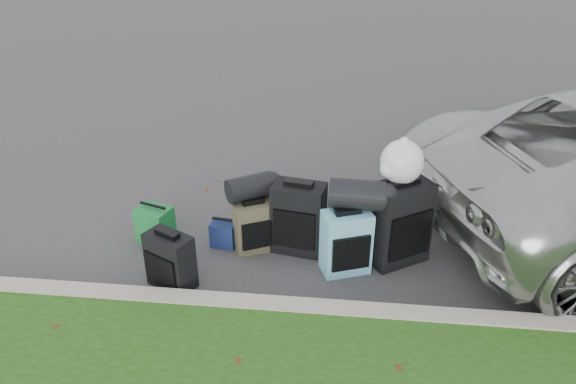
# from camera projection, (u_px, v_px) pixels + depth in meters

# --- Properties ---
(ground) EXTENTS (120.00, 120.00, 0.00)m
(ground) POSITION_uv_depth(u_px,v_px,m) (296.00, 250.00, 5.65)
(ground) COLOR #383535
(ground) RESTS_ON ground
(curb) EXTENTS (120.00, 0.18, 0.15)m
(curb) POSITION_uv_depth(u_px,v_px,m) (285.00, 310.00, 4.74)
(curb) COLOR #9E937F
(curb) RESTS_ON ground
(suitcase_small_black) EXTENTS (0.49, 0.41, 0.53)m
(suitcase_small_black) POSITION_uv_depth(u_px,v_px,m) (170.00, 261.00, 5.03)
(suitcase_small_black) COLOR black
(suitcase_small_black) RESTS_ON ground
(suitcase_large_black_left) EXTENTS (0.55, 0.38, 0.72)m
(suitcase_large_black_left) POSITION_uv_depth(u_px,v_px,m) (299.00, 218.00, 5.49)
(suitcase_large_black_left) COLOR black
(suitcase_large_black_left) RESTS_ON ground
(suitcase_olive) EXTENTS (0.45, 0.38, 0.52)m
(suitcase_olive) POSITION_uv_depth(u_px,v_px,m) (254.00, 226.00, 5.55)
(suitcase_olive) COLOR #3A3623
(suitcase_olive) RESTS_ON ground
(suitcase_teal) EXTENTS (0.50, 0.40, 0.63)m
(suitcase_teal) POSITION_uv_depth(u_px,v_px,m) (346.00, 242.00, 5.21)
(suitcase_teal) COLOR #538EA8
(suitcase_teal) RESTS_ON ground
(suitcase_large_black_right) EXTENTS (0.64, 0.58, 0.83)m
(suitcase_large_black_right) POSITION_uv_depth(u_px,v_px,m) (399.00, 223.00, 5.31)
(suitcase_large_black_right) COLOR black
(suitcase_large_black_right) RESTS_ON ground
(tote_green) EXTENTS (0.39, 0.35, 0.37)m
(tote_green) POSITION_uv_depth(u_px,v_px,m) (155.00, 225.00, 5.72)
(tote_green) COLOR #197430
(tote_green) RESTS_ON ground
(tote_navy) EXTENTS (0.27, 0.22, 0.26)m
(tote_navy) POSITION_uv_depth(u_px,v_px,m) (224.00, 234.00, 5.66)
(tote_navy) COLOR #16234F
(tote_navy) RESTS_ON ground
(duffel_left) EXTENTS (0.51, 0.45, 0.24)m
(duffel_left) POSITION_uv_depth(u_px,v_px,m) (250.00, 187.00, 5.45)
(duffel_left) COLOR black
(duffel_left) RESTS_ON suitcase_olive
(duffel_right) EXTENTS (0.51, 0.31, 0.28)m
(duffel_right) POSITION_uv_depth(u_px,v_px,m) (357.00, 195.00, 5.07)
(duffel_right) COLOR black
(duffel_right) RESTS_ON suitcase_teal
(trash_bag) EXTENTS (0.40, 0.40, 0.40)m
(trash_bag) POSITION_uv_depth(u_px,v_px,m) (402.00, 162.00, 5.07)
(trash_bag) COLOR white
(trash_bag) RESTS_ON suitcase_large_black_right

